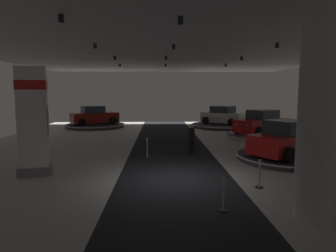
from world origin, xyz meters
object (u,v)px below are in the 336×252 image
display_car_far_right (261,123)px  display_platform_deep_left (95,126)px  display_platform_mid_right (288,157)px  display_car_mid_right (289,139)px  display_platform_deep_right (224,125)px  column_right (324,113)px  brand_sign_pylon (33,120)px  display_car_deep_right (224,116)px  visitor_walking_near (192,137)px  display_platform_far_right (261,135)px  display_car_deep_left (94,116)px

display_car_far_right → display_platform_deep_left: bearing=153.6°
display_platform_mid_right → display_platform_deep_left: size_ratio=0.90×
display_platform_mid_right → display_car_mid_right: 0.88m
display_platform_deep_right → display_platform_deep_left: 12.11m
column_right → display_platform_mid_right: size_ratio=1.11×
brand_sign_pylon → display_car_far_right: size_ratio=0.95×
display_car_deep_right → visitor_walking_near: (-4.33, -11.99, -0.15)m
display_car_deep_right → display_car_mid_right: display_car_deep_right is taller
display_car_deep_right → display_platform_deep_right: bearing=-45.0°
display_platform_deep_left → column_right: bearing=-63.7°
display_car_deep_right → visitor_walking_near: bearing=-109.9°
display_car_far_right → display_car_mid_right: bearing=-99.1°
brand_sign_pylon → display_car_deep_right: brand_sign_pylon is taller
brand_sign_pylon → display_platform_far_right: size_ratio=0.88×
brand_sign_pylon → display_car_deep_left: size_ratio=0.94×
display_car_far_right → display_platform_mid_right: display_car_far_right is taller
display_car_mid_right → brand_sign_pylon: bearing=-168.5°
display_car_deep_left → display_car_mid_right: bearing=-48.7°
display_car_deep_right → display_platform_mid_right: display_car_deep_right is taller
display_car_deep_right → display_platform_deep_left: bearing=179.0°
display_car_deep_right → display_platform_deep_left: size_ratio=0.77×
column_right → display_car_deep_right: 20.58m
column_right → display_platform_mid_right: (2.11, 6.65, -2.61)m
column_right → display_car_deep_right: (1.91, 20.42, -1.69)m
display_car_deep_right → display_platform_far_right: (1.33, -6.46, -0.89)m
column_right → display_car_mid_right: (2.08, 6.63, -1.73)m
brand_sign_pylon → visitor_walking_near: brand_sign_pylon is taller
column_right → display_platform_mid_right: 7.45m
display_car_deep_right → display_car_mid_right: (0.18, -13.79, -0.04)m
brand_sign_pylon → display_car_deep_left: bearing=93.9°
display_platform_mid_right → display_car_deep_left: 18.65m
brand_sign_pylon → display_car_mid_right: size_ratio=0.95×
display_car_deep_right → brand_sign_pylon: bearing=-124.4°
display_platform_far_right → display_platform_mid_right: size_ratio=0.98×
display_platform_deep_left → display_platform_far_right: bearing=-26.5°
display_car_far_right → brand_sign_pylon: bearing=-142.1°
column_right → display_platform_far_right: bearing=77.0°
column_right → brand_sign_pylon: (-9.11, 4.35, -0.55)m
display_platform_deep_right → display_platform_far_right: size_ratio=1.25×
display_platform_deep_left → display_car_deep_left: 0.90m
column_right → display_platform_far_right: column_right is taller
display_car_mid_right → display_platform_deep_left: bearing=131.2°
display_car_far_right → display_car_mid_right: display_car_far_right is taller
visitor_walking_near → display_platform_mid_right: bearing=-21.5°
display_car_far_right → visitor_walking_near: display_car_far_right is taller
column_right → visitor_walking_near: column_right is taller
display_platform_deep_right → visitor_walking_near: (-4.36, -11.97, 0.74)m
display_platform_deep_left → display_car_deep_left: size_ratio=1.21×
display_platform_far_right → display_car_far_right: (0.03, 0.02, 0.90)m
brand_sign_pylon → display_car_deep_left: brand_sign_pylon is taller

